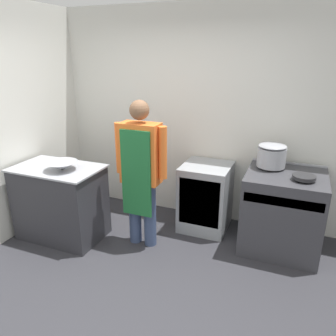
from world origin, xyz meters
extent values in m
plane|color=#2D2D33|center=(0.00, 0.00, 0.00)|extent=(14.00, 14.00, 0.00)
cube|color=silver|center=(0.00, 1.82, 1.35)|extent=(8.00, 0.05, 2.70)
cube|color=silver|center=(-1.77, 1.00, 1.35)|extent=(0.05, 8.00, 2.70)
cube|color=#2D2D33|center=(-1.19, 0.62, 0.43)|extent=(0.98, 0.61, 0.86)
cube|color=#9EA0A8|center=(-1.19, 0.62, 0.87)|extent=(1.02, 0.63, 0.02)
cube|color=#38383D|center=(1.28, 1.36, 0.45)|extent=(0.83, 0.78, 0.90)
cube|color=#9EA0A8|center=(1.28, 0.98, 0.73)|extent=(0.77, 0.03, 0.10)
cube|color=#9EA0A8|center=(1.28, 1.73, 0.91)|extent=(0.83, 0.03, 0.02)
cube|color=#93999E|center=(0.36, 1.48, 0.42)|extent=(0.58, 0.60, 0.84)
cube|color=silver|center=(0.36, 1.19, 0.46)|extent=(0.49, 0.02, 0.59)
cylinder|color=#38476B|center=(-0.31, 0.84, 0.39)|extent=(0.14, 0.14, 0.77)
cylinder|color=#38476B|center=(-0.12, 0.84, 0.39)|extent=(0.14, 0.14, 0.77)
cube|color=orange|center=(-0.21, 0.84, 1.10)|extent=(0.43, 0.22, 0.66)
cube|color=#1E6633|center=(-0.21, 0.72, 0.90)|extent=(0.34, 0.02, 0.96)
cylinder|color=orange|center=(-0.47, 0.84, 1.14)|extent=(0.09, 0.09, 0.56)
cylinder|color=orange|center=(0.05, 0.84, 1.14)|extent=(0.09, 0.09, 0.56)
sphere|color=brown|center=(-0.21, 0.84, 1.57)|extent=(0.21, 0.21, 0.21)
cone|color=#9EA0A8|center=(-1.07, 0.58, 0.93)|extent=(0.36, 0.36, 0.10)
cylinder|color=#9EA0A8|center=(1.09, 1.49, 1.02)|extent=(0.31, 0.31, 0.22)
ellipsoid|color=#9EA0A8|center=(1.09, 1.49, 1.15)|extent=(0.31, 0.31, 0.05)
cylinder|color=#262628|center=(1.45, 1.22, 0.93)|extent=(0.23, 0.23, 0.04)
camera|label=1|loc=(1.33, -2.18, 2.13)|focal=35.00mm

